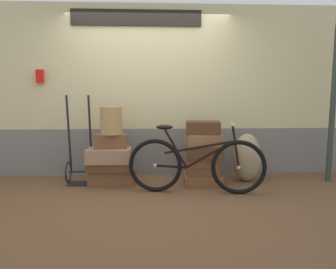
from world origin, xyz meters
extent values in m
cube|color=brown|center=(0.00, 0.00, -0.03)|extent=(9.13, 5.20, 0.06)
cube|color=slate|center=(0.00, 0.85, 0.37)|extent=(7.13, 0.20, 0.74)
cube|color=#CCBC84|center=(0.00, 0.85, 1.70)|extent=(7.13, 0.20, 1.91)
cube|color=black|center=(-0.18, 0.73, 2.43)|extent=(1.96, 0.04, 0.23)
cube|color=red|center=(-1.65, 0.71, 1.56)|extent=(0.10, 0.08, 0.20)
cylinder|color=#2D382D|center=(2.66, 0.25, 1.33)|extent=(0.08, 0.08, 2.65)
cube|color=brown|center=(-0.53, 0.26, 0.11)|extent=(0.67, 0.39, 0.22)
cube|color=brown|center=(-0.56, 0.22, 0.27)|extent=(0.62, 0.39, 0.12)
cube|color=#937051|center=(-0.56, 0.20, 0.43)|extent=(0.61, 0.37, 0.20)
cube|color=brown|center=(-0.54, 0.25, 0.63)|extent=(0.47, 0.29, 0.20)
cube|color=brown|center=(0.77, 0.21, 0.06)|extent=(0.55, 0.50, 0.13)
cube|color=brown|center=(0.77, 0.25, 0.20)|extent=(0.48, 0.42, 0.14)
cube|color=brown|center=(0.76, 0.24, 0.33)|extent=(0.47, 0.38, 0.13)
cube|color=brown|center=(0.80, 0.22, 0.48)|extent=(0.54, 0.44, 0.17)
cube|color=olive|center=(0.77, 0.22, 0.65)|extent=(0.50, 0.43, 0.15)
cube|color=#4C2D19|center=(0.77, 0.24, 0.81)|extent=(0.51, 0.41, 0.18)
cylinder|color=#A8844C|center=(-0.53, 0.23, 0.92)|extent=(0.30, 0.30, 0.39)
torus|color=black|center=(-1.19, 0.38, 0.16)|extent=(0.02, 0.31, 0.31)
torus|color=black|center=(-0.82, 0.38, 0.16)|extent=(0.02, 0.31, 0.31)
cylinder|color=black|center=(-1.01, 0.38, 0.16)|extent=(0.37, 0.02, 0.02)
cylinder|color=black|center=(-1.16, 0.38, 0.72)|extent=(0.03, 0.13, 1.12)
cylinder|color=black|center=(-0.85, 0.38, 0.72)|extent=(0.03, 0.13, 1.12)
cube|color=black|center=(-1.01, 0.27, 0.01)|extent=(0.33, 0.22, 0.02)
ellipsoid|color=#9E8966|center=(1.44, 0.32, 0.36)|extent=(0.41, 0.35, 0.71)
torus|color=black|center=(0.08, -0.13, 0.35)|extent=(0.71, 0.16, 0.71)
sphere|color=#B2B2B7|center=(0.08, -0.13, 0.35)|extent=(0.05, 0.05, 0.05)
torus|color=black|center=(1.16, -0.28, 0.35)|extent=(0.71, 0.16, 0.71)
sphere|color=#B2B2B7|center=(1.16, -0.28, 0.35)|extent=(0.05, 0.05, 0.05)
cube|color=black|center=(0.78, -0.23, 0.51)|extent=(0.60, 0.11, 0.37)
cube|color=black|center=(0.35, -0.16, 0.59)|extent=(0.31, 0.07, 0.52)
cube|color=black|center=(0.29, -0.15, 0.35)|extent=(0.41, 0.09, 0.05)
cube|color=black|center=(0.64, -0.21, 0.61)|extent=(0.87, 0.15, 0.19)
cube|color=black|center=(1.11, -0.27, 0.62)|extent=(0.12, 0.04, 0.53)
ellipsoid|color=black|center=(0.21, -0.14, 0.87)|extent=(0.23, 0.12, 0.06)
cylinder|color=#A5A5AD|center=(1.07, -0.27, 0.91)|extent=(0.09, 0.46, 0.02)
camera|label=1|loc=(0.06, -4.14, 1.29)|focal=33.23mm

